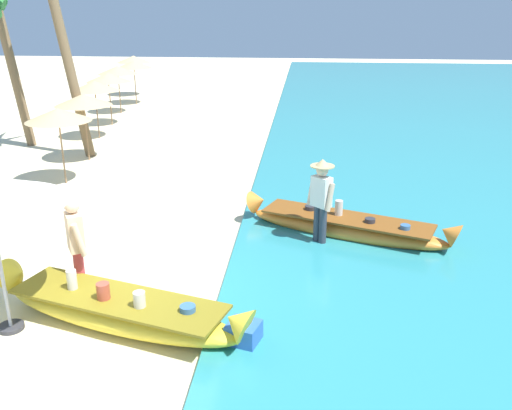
{
  "coord_description": "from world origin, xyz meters",
  "views": [
    {
      "loc": [
        2.69,
        -7.31,
        4.33
      ],
      "look_at": [
        1.83,
        2.07,
        0.9
      ],
      "focal_mm": 39.1,
      "sensor_mm": 36.0,
      "label": 1
    }
  ],
  "objects_px": {
    "boat_orange_midground": "(346,226)",
    "person_vendor_hatted": "(321,197)",
    "boat_yellow_foreground": "(119,310)",
    "cooler_box": "(244,335)",
    "person_tourist_customer": "(76,243)"
  },
  "relations": [
    {
      "from": "boat_yellow_foreground",
      "to": "cooler_box",
      "type": "distance_m",
      "value": 1.84
    },
    {
      "from": "cooler_box",
      "to": "person_tourist_customer",
      "type": "bearing_deg",
      "value": 173.54
    },
    {
      "from": "boat_yellow_foreground",
      "to": "boat_orange_midground",
      "type": "bearing_deg",
      "value": 45.83
    },
    {
      "from": "boat_yellow_foreground",
      "to": "person_vendor_hatted",
      "type": "xyz_separation_m",
      "value": [
        2.86,
        3.05,
        0.72
      ]
    },
    {
      "from": "person_vendor_hatted",
      "to": "cooler_box",
      "type": "height_order",
      "value": "person_vendor_hatted"
    },
    {
      "from": "boat_yellow_foreground",
      "to": "boat_orange_midground",
      "type": "distance_m",
      "value": 4.84
    },
    {
      "from": "boat_orange_midground",
      "to": "person_vendor_hatted",
      "type": "relative_size",
      "value": 2.41
    },
    {
      "from": "person_vendor_hatted",
      "to": "cooler_box",
      "type": "relative_size",
      "value": 4.15
    },
    {
      "from": "boat_yellow_foreground",
      "to": "cooler_box",
      "type": "relative_size",
      "value": 9.87
    },
    {
      "from": "person_vendor_hatted",
      "to": "person_tourist_customer",
      "type": "relative_size",
      "value": 1.05
    },
    {
      "from": "boat_yellow_foreground",
      "to": "person_vendor_hatted",
      "type": "relative_size",
      "value": 2.38
    },
    {
      "from": "boat_orange_midground",
      "to": "cooler_box",
      "type": "xyz_separation_m",
      "value": [
        -1.57,
        -3.82,
        -0.06
      ]
    },
    {
      "from": "boat_yellow_foreground",
      "to": "person_tourist_customer",
      "type": "height_order",
      "value": "person_tourist_customer"
    },
    {
      "from": "boat_orange_midground",
      "to": "person_tourist_customer",
      "type": "bearing_deg",
      "value": -147.63
    },
    {
      "from": "person_vendor_hatted",
      "to": "boat_yellow_foreground",
      "type": "bearing_deg",
      "value": -133.17
    }
  ]
}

